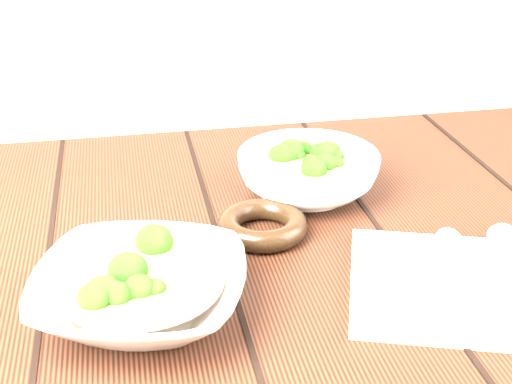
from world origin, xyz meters
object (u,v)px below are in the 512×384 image
(soup_bowl_back, at_px, (308,172))
(trivet, at_px, (262,225))
(napkin, at_px, (465,287))
(table, at_px, (240,333))
(soup_bowl_front, at_px, (141,291))

(soup_bowl_back, relative_size, trivet, 1.97)
(soup_bowl_back, distance_m, napkin, 0.28)
(table, distance_m, napkin, 0.29)
(table, distance_m, soup_bowl_back, 0.23)
(soup_bowl_back, relative_size, napkin, 0.90)
(table, bearing_deg, trivet, 43.46)
(soup_bowl_back, bearing_deg, table, -132.00)
(table, relative_size, soup_bowl_back, 5.52)
(soup_bowl_back, bearing_deg, napkin, -68.23)
(soup_bowl_back, height_order, napkin, soup_bowl_back)
(napkin, bearing_deg, table, 168.56)
(table, height_order, soup_bowl_back, soup_bowl_back)
(table, distance_m, trivet, 0.14)
(table, bearing_deg, soup_bowl_front, -138.95)
(soup_bowl_front, bearing_deg, table, 41.05)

